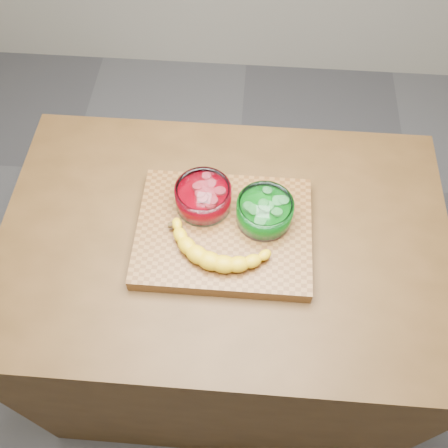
{
  "coord_description": "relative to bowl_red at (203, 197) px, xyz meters",
  "views": [
    {
      "loc": [
        0.05,
        -0.67,
        2.03
      ],
      "look_at": [
        0.0,
        0.0,
        0.96
      ],
      "focal_mm": 40.0,
      "sensor_mm": 36.0,
      "label": 1
    }
  ],
  "objects": [
    {
      "name": "counter",
      "position": [
        0.06,
        -0.07,
        -0.52
      ],
      "size": [
        1.2,
        0.8,
        0.9
      ],
      "primitive_type": "cube",
      "color": "#4B3116",
      "rests_on": "ground"
    },
    {
      "name": "ground",
      "position": [
        0.06,
        -0.07,
        -0.97
      ],
      "size": [
        3.5,
        3.5,
        0.0
      ],
      "primitive_type": "plane",
      "color": "#57585C",
      "rests_on": "ground"
    },
    {
      "name": "bowl_red",
      "position": [
        0.0,
        0.0,
        0.0
      ],
      "size": [
        0.15,
        0.15,
        0.07
      ],
      "color": "white",
      "rests_on": "cutting_board"
    },
    {
      "name": "banana",
      "position": [
        0.05,
        -0.13,
        -0.01
      ],
      "size": [
        0.29,
        0.17,
        0.04
      ],
      "primitive_type": null,
      "color": "gold",
      "rests_on": "cutting_board"
    },
    {
      "name": "cutting_board",
      "position": [
        0.06,
        -0.07,
        -0.05
      ],
      "size": [
        0.45,
        0.35,
        0.04
      ],
      "primitive_type": "cube",
      "color": "brown",
      "rests_on": "counter"
    },
    {
      "name": "bowl_green",
      "position": [
        0.16,
        -0.03,
        -0.0
      ],
      "size": [
        0.14,
        0.14,
        0.07
      ],
      "color": "white",
      "rests_on": "cutting_board"
    }
  ]
}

